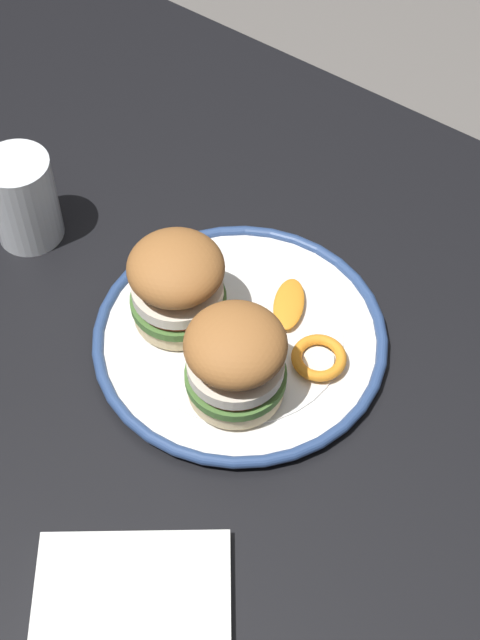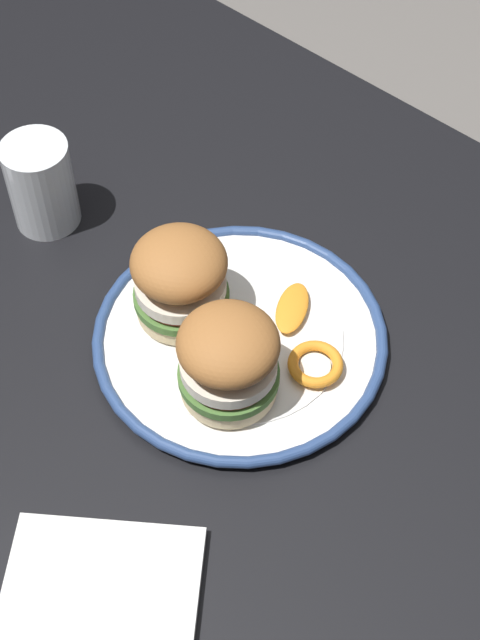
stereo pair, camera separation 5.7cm
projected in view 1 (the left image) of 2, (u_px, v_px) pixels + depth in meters
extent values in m
plane|color=slate|center=(205.00, 589.00, 1.55)|extent=(8.00, 8.00, 0.00)
cube|color=black|center=(186.00, 345.00, 1.00)|extent=(1.34, 0.90, 0.03)
cube|color=black|center=(60.00, 151.00, 1.68)|extent=(0.06, 0.06, 0.67)
cylinder|color=white|center=(240.00, 340.00, 0.97)|extent=(0.28, 0.28, 0.01)
torus|color=navy|center=(240.00, 336.00, 0.97)|extent=(0.30, 0.30, 0.01)
cylinder|color=white|center=(240.00, 336.00, 0.97)|extent=(0.21, 0.21, 0.00)
cylinder|color=beige|center=(236.00, 383.00, 0.92)|extent=(0.09, 0.09, 0.02)
cylinder|color=#477033|center=(236.00, 375.00, 0.91)|extent=(0.10, 0.10, 0.01)
cylinder|color=#BC3828|center=(236.00, 371.00, 0.90)|extent=(0.09, 0.09, 0.01)
cylinder|color=silver|center=(236.00, 365.00, 0.89)|extent=(0.09, 0.09, 0.01)
ellipsoid|color=#A36633|center=(235.00, 344.00, 0.87)|extent=(0.13, 0.13, 0.05)
cylinder|color=beige|center=(179.00, 308.00, 0.97)|extent=(0.09, 0.09, 0.02)
cylinder|color=#477033|center=(178.00, 300.00, 0.96)|extent=(0.10, 0.10, 0.01)
cylinder|color=#BC3828|center=(178.00, 295.00, 0.96)|extent=(0.09, 0.09, 0.01)
cylinder|color=silver|center=(177.00, 289.00, 0.95)|extent=(0.09, 0.09, 0.01)
ellipsoid|color=#A36633|center=(176.00, 268.00, 0.92)|extent=(0.13, 0.13, 0.05)
torus|color=orange|center=(319.00, 358.00, 0.94)|extent=(0.08, 0.08, 0.01)
cylinder|color=#F4E5C6|center=(319.00, 360.00, 0.94)|extent=(0.03, 0.03, 0.00)
ellipsoid|color=orange|center=(289.00, 304.00, 0.98)|extent=(0.06, 0.08, 0.01)
cylinder|color=white|center=(23.00, 199.00, 1.03)|extent=(0.07, 0.07, 0.11)
cylinder|color=silver|center=(28.00, 216.00, 1.05)|extent=(0.07, 0.07, 0.06)
cube|color=white|center=(132.00, 597.00, 0.81)|extent=(0.20, 0.19, 0.01)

